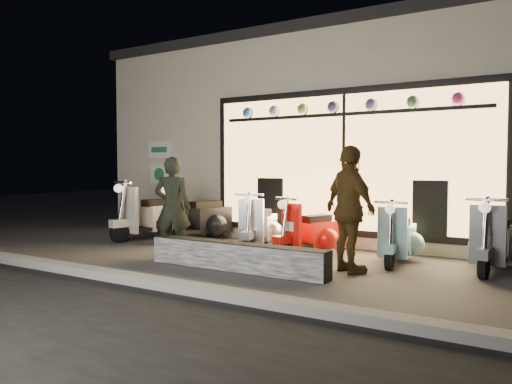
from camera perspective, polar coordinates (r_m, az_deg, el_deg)
ground at (r=7.82m, az=-0.91°, el=-7.95°), size 40.00×40.00×0.00m
kerb at (r=6.25m, az=-10.98°, el=-10.24°), size 40.00×0.25×0.12m
shop_building at (r=12.19m, az=11.86°, el=5.84°), size 10.20×6.23×4.20m
graffiti_barrier at (r=7.13m, az=-2.30°, el=-7.38°), size 2.83×0.28×0.40m
scooter_silver at (r=9.04m, az=0.43°, el=-3.94°), size 0.67×1.38×0.98m
scooter_red at (r=8.40m, az=6.60°, el=-4.59°), size 0.73×1.30×0.94m
scooter_black at (r=9.99m, az=-6.06°, el=-2.99°), size 0.86×1.54×1.11m
scooter_cream at (r=10.43m, az=-11.40°, el=-2.72°), size 0.75×1.60×1.14m
scooter_blue at (r=8.03m, az=15.99°, el=-5.03°), size 0.50×1.32×0.94m
scooter_grey at (r=7.92m, az=25.65°, el=-5.11°), size 0.51×1.43×1.02m
man at (r=8.19m, az=-9.52°, el=-1.71°), size 0.71×0.60×1.64m
woman at (r=7.03m, az=10.69°, el=-1.95°), size 1.10×0.94×1.77m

